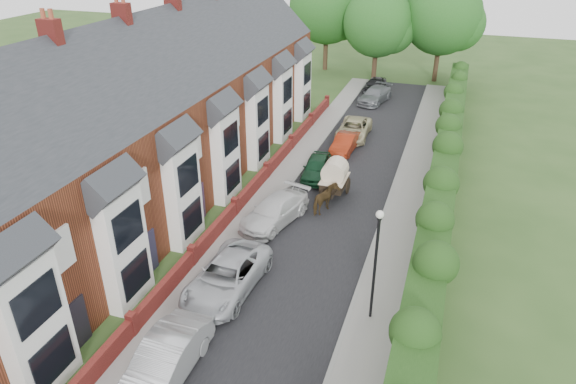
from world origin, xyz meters
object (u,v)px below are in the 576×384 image
horse (326,200)px  horse_cart (335,176)px  lamppost (376,253)px  car_silver_b (227,276)px  car_green (317,167)px  car_grey (375,95)px  car_red (345,143)px  car_silver_a (165,361)px  car_white (275,211)px  car_beige (354,129)px  car_black (375,85)px

horse → horse_cart: 2.12m
lamppost → car_silver_b: lamppost is taller
horse_cart → car_green: bearing=128.1°
car_green → car_grey: bearing=81.7°
horse → horse_cart: (0.00, 2.04, 0.57)m
lamppost → car_silver_b: 6.89m
car_silver_b → car_red: 17.10m
car_silver_a → car_red: car_silver_a is taller
car_grey → car_white: bearing=-81.5°
horse → car_silver_a: bearing=95.4°
lamppost → car_silver_a: lamppost is taller
car_silver_b → car_white: bearing=92.6°
car_silver_a → car_beige: car_silver_a is taller
horse_cart → lamppost: bearing=-67.9°
car_silver_a → car_grey: car_silver_a is taller
car_white → car_silver_b: bearing=-75.1°
lamppost → horse_cart: (-4.07, 10.02, -1.93)m
car_black → car_silver_a: bearing=-84.4°
car_red → car_beige: car_beige is taller
car_green → horse: horse is taller
car_white → car_beige: bearing=99.1°
car_white → horse_cart: horse_cart is taller
car_white → car_black: 26.43m
lamppost → car_grey: bearing=99.8°
car_black → horse: bearing=-79.6°
car_grey → horse_cart: 18.93m
car_white → car_beige: size_ratio=1.01×
car_green → car_red: 4.73m
car_silver_b → car_black: 32.62m
car_silver_b → horse: horse is taller
car_silver_a → car_white: bearing=89.9°
car_silver_b → car_red: size_ratio=1.39×
car_red → lamppost: bearing=-70.5°
car_beige → car_black: 12.66m
car_silver_a → car_white: 11.48m
car_silver_a → car_red: 22.38m
car_silver_b → car_beige: (1.40, 19.97, -0.07)m
lamppost → car_black: bearing=99.9°
car_silver_b → horse: size_ratio=2.84×
car_silver_a → car_beige: (1.40, 25.26, -0.12)m
lamppost → car_beige: bearing=104.2°
car_green → horse_cart: size_ratio=1.21×
car_green → car_black: bearing=84.0°
horse → car_silver_b: bearing=89.3°
car_grey → car_silver_b: bearing=-80.8°
car_green → car_grey: 16.74m
car_green → car_black: car_green is taller
lamppost → horse_cart: 10.99m
lamppost → car_beige: size_ratio=1.07×
car_grey → horse_cart: bearing=-75.2°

